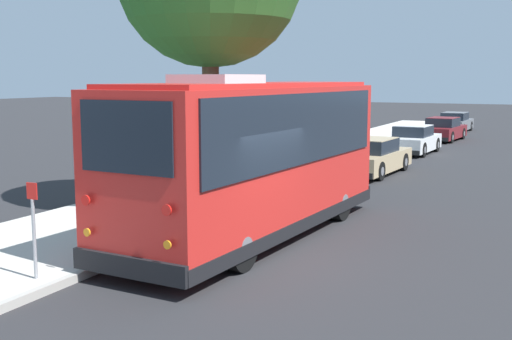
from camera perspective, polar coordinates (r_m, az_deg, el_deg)
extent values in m
plane|color=#28282B|center=(12.85, -0.58, -7.69)|extent=(160.00, 160.00, 0.00)
cube|color=beige|center=(15.10, -15.00, -5.26)|extent=(80.00, 4.19, 0.15)
cube|color=#AAA69D|center=(13.82, -8.14, -6.31)|extent=(80.00, 0.14, 0.15)
cube|color=red|center=(14.06, -0.11, 1.13)|extent=(8.59, 2.80, 3.07)
cube|color=black|center=(14.30, -0.10, -4.43)|extent=(8.64, 2.85, 0.28)
cube|color=black|center=(13.99, -0.11, 3.88)|extent=(7.91, 2.85, 1.48)
cube|color=black|center=(17.82, 6.60, 4.76)|extent=(0.14, 2.04, 1.55)
cube|color=black|center=(10.48, -11.54, 2.86)|extent=(0.13, 1.87, 1.18)
cube|color=black|center=(17.79, 6.64, 7.07)|extent=(0.13, 1.68, 0.22)
cube|color=red|center=(13.95, -0.11, 7.56)|extent=(8.06, 2.56, 0.10)
cube|color=silver|center=(12.65, -3.48, 8.02)|extent=(1.63, 1.41, 0.20)
cube|color=black|center=(18.08, 6.52, -1.68)|extent=(0.23, 2.36, 0.36)
cube|color=black|center=(10.87, -11.29, -8.46)|extent=(0.23, 2.36, 0.36)
cylinder|color=red|center=(11.14, -14.89, -2.62)|extent=(0.04, 0.18, 0.18)
cylinder|color=orange|center=(11.26, -14.79, -5.38)|extent=(0.04, 0.14, 0.14)
cylinder|color=red|center=(10.07, -7.95, -3.57)|extent=(0.04, 0.18, 0.18)
cylinder|color=orange|center=(10.19, -7.89, -6.61)|extent=(0.04, 0.14, 0.14)
cube|color=white|center=(18.40, 4.34, -0.94)|extent=(0.06, 0.32, 0.18)
cube|color=white|center=(17.81, 8.91, -1.32)|extent=(0.06, 0.32, 0.18)
cube|color=black|center=(18.10, 2.39, 5.79)|extent=(0.07, 0.10, 0.24)
cylinder|color=black|center=(16.92, 1.04, -2.22)|extent=(0.93, 0.35, 0.91)
cylinder|color=slate|center=(16.92, 1.04, -2.22)|extent=(0.43, 0.34, 0.41)
cylinder|color=black|center=(16.08, 7.43, -2.84)|extent=(0.93, 0.35, 0.91)
cylinder|color=slate|center=(16.08, 7.43, -2.84)|extent=(0.43, 0.34, 0.41)
cylinder|color=black|center=(12.90, -9.26, -5.63)|extent=(0.93, 0.35, 0.91)
cylinder|color=slate|center=(12.90, -9.26, -5.63)|extent=(0.43, 0.34, 0.41)
cylinder|color=black|center=(11.79, -1.45, -6.85)|extent=(0.93, 0.35, 0.91)
cylinder|color=slate|center=(11.79, -1.45, -6.85)|extent=(0.43, 0.34, 0.41)
cube|color=tan|center=(23.96, 10.30, 0.83)|extent=(4.55, 1.95, 0.65)
cube|color=black|center=(23.79, 10.24, 2.15)|extent=(2.20, 1.57, 0.48)
cube|color=tan|center=(23.76, 10.25, 2.72)|extent=(2.11, 1.53, 0.05)
cube|color=black|center=(26.11, 11.91, 0.88)|extent=(0.18, 1.62, 0.20)
cube|color=black|center=(21.90, 8.34, -0.41)|extent=(0.18, 1.62, 0.20)
cylinder|color=black|center=(25.55, 9.72, 0.94)|extent=(0.68, 0.24, 0.67)
cylinder|color=slate|center=(25.55, 9.72, 0.94)|extent=(0.31, 0.24, 0.30)
cylinder|color=black|center=(25.08, 12.99, 0.71)|extent=(0.68, 0.24, 0.67)
cylinder|color=slate|center=(25.08, 12.99, 0.71)|extent=(0.31, 0.24, 0.30)
cylinder|color=black|center=(22.94, 7.33, 0.17)|extent=(0.68, 0.24, 0.67)
cylinder|color=slate|center=(22.94, 7.33, 0.17)|extent=(0.31, 0.24, 0.30)
cylinder|color=black|center=(22.42, 10.93, -0.10)|extent=(0.68, 0.24, 0.67)
cylinder|color=slate|center=(22.42, 10.93, -0.10)|extent=(0.31, 0.24, 0.30)
cube|color=silver|center=(30.85, 13.82, 2.35)|extent=(4.08, 1.89, 0.65)
cube|color=black|center=(30.70, 13.80, 3.39)|extent=(1.97, 1.55, 0.48)
cube|color=silver|center=(30.68, 13.82, 3.83)|extent=(1.89, 1.51, 0.05)
cube|color=black|center=(32.82, 14.72, 2.26)|extent=(0.16, 1.64, 0.20)
cube|color=black|center=(28.94, 12.76, 1.56)|extent=(0.16, 1.64, 0.20)
cylinder|color=black|center=(32.28, 13.08, 2.34)|extent=(0.68, 0.23, 0.67)
cylinder|color=slate|center=(32.28, 13.08, 2.34)|extent=(0.31, 0.24, 0.30)
cylinder|color=black|center=(31.90, 15.73, 2.18)|extent=(0.68, 0.23, 0.67)
cylinder|color=slate|center=(31.90, 15.73, 2.18)|extent=(0.31, 0.24, 0.30)
cylinder|color=black|center=(29.87, 11.75, 1.92)|extent=(0.68, 0.23, 0.67)
cylinder|color=slate|center=(29.87, 11.75, 1.92)|extent=(0.31, 0.24, 0.30)
cylinder|color=black|center=(29.46, 14.61, 1.74)|extent=(0.68, 0.23, 0.67)
cylinder|color=slate|center=(29.46, 14.61, 1.74)|extent=(0.31, 0.24, 0.30)
cube|color=maroon|center=(37.71, 16.29, 3.26)|extent=(4.33, 2.05, 0.64)
cube|color=black|center=(37.56, 16.28, 4.10)|extent=(2.11, 1.63, 0.48)
cube|color=maroon|center=(37.55, 16.30, 4.47)|extent=(2.02, 1.59, 0.05)
cube|color=black|center=(39.79, 17.04, 3.16)|extent=(0.22, 1.65, 0.20)
cube|color=black|center=(35.68, 15.43, 2.68)|extent=(0.22, 1.65, 0.20)
cylinder|color=black|center=(39.20, 15.67, 3.24)|extent=(0.66, 0.25, 0.65)
cylinder|color=slate|center=(39.20, 15.67, 3.24)|extent=(0.31, 0.24, 0.29)
cylinder|color=black|center=(38.83, 17.88, 3.10)|extent=(0.66, 0.25, 0.65)
cylinder|color=slate|center=(38.83, 17.88, 3.10)|extent=(0.31, 0.24, 0.29)
cylinder|color=black|center=(36.65, 14.59, 2.95)|extent=(0.66, 0.25, 0.65)
cylinder|color=slate|center=(36.65, 14.59, 2.95)|extent=(0.31, 0.24, 0.29)
cylinder|color=black|center=(36.25, 16.95, 2.80)|extent=(0.66, 0.25, 0.65)
cylinder|color=slate|center=(36.25, 16.95, 2.80)|extent=(0.31, 0.24, 0.29)
cube|color=slate|center=(44.08, 17.26, 3.87)|extent=(4.36, 1.83, 0.62)
cube|color=black|center=(43.93, 17.26, 4.58)|extent=(2.09, 1.52, 0.48)
cube|color=slate|center=(43.92, 17.27, 4.89)|extent=(2.01, 1.48, 0.05)
cube|color=black|center=(46.23, 17.76, 3.78)|extent=(0.14, 1.62, 0.20)
cube|color=black|center=(41.97, 16.68, 3.41)|extent=(0.14, 1.62, 0.20)
cylinder|color=black|center=(45.57, 16.64, 3.84)|extent=(0.63, 0.22, 0.62)
cylinder|color=slate|center=(45.57, 16.64, 3.84)|extent=(0.29, 0.23, 0.28)
cylinder|color=black|center=(45.29, 18.52, 3.73)|extent=(0.63, 0.22, 0.62)
cylinder|color=slate|center=(45.29, 18.52, 3.73)|extent=(0.29, 0.23, 0.28)
cylinder|color=black|center=(42.91, 15.91, 3.61)|extent=(0.63, 0.22, 0.62)
cylinder|color=slate|center=(42.91, 15.91, 3.61)|extent=(0.29, 0.23, 0.28)
cylinder|color=black|center=(42.62, 17.90, 3.50)|extent=(0.63, 0.22, 0.62)
cylinder|color=slate|center=(42.62, 17.90, 3.50)|extent=(0.29, 0.23, 0.28)
cylinder|color=brown|center=(16.53, -4.02, 3.99)|extent=(0.43, 0.43, 4.31)
cylinder|color=gray|center=(11.44, -19.11, -5.84)|extent=(0.06, 0.06, 1.37)
cube|color=red|center=(11.27, -19.30, -1.77)|extent=(0.02, 0.22, 0.28)
cylinder|color=gray|center=(12.71, -13.54, -4.61)|extent=(0.06, 0.06, 1.20)
cube|color=red|center=(12.57, -13.65, -1.32)|extent=(0.02, 0.22, 0.28)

